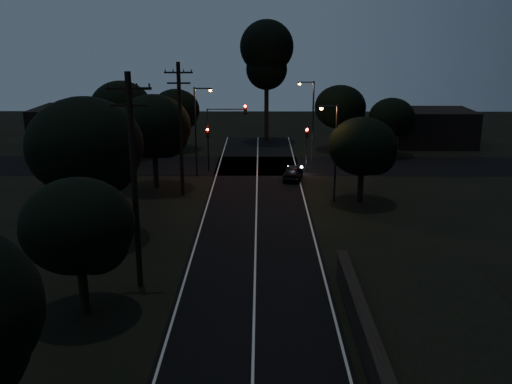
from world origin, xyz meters
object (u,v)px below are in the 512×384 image
object	(u,v)px
utility_pole_mid	(134,179)
signal_mast	(226,125)
car	(293,172)
utility_pole_far	(180,127)
streetlight_a	(198,125)
streetlight_b	(311,116)
streetlight_c	(334,147)
tall_pine	(267,54)
signal_left	(208,141)
signal_right	(307,141)

from	to	relation	value
utility_pole_mid	signal_mast	bearing A→B (deg)	82.96
utility_pole_mid	car	distance (m)	24.26
utility_pole_mid	utility_pole_far	size ratio (longest dim) A/B	1.05
streetlight_a	streetlight_b	distance (m)	12.19
streetlight_b	utility_pole_mid	bearing A→B (deg)	-111.30
utility_pole_far	car	size ratio (longest dim) A/B	2.67
streetlight_c	signal_mast	bearing A→B (deg)	131.19
tall_pine	car	world-z (taller)	tall_pine
utility_pole_mid	car	bearing A→B (deg)	67.19
signal_left	signal_mast	size ratio (longest dim) A/B	0.66
tall_pine	streetlight_c	bearing A→B (deg)	-79.07
tall_pine	streetlight_a	xyz separation A→B (m)	(-6.31, -17.00, -5.45)
signal_left	signal_right	bearing A→B (deg)	0.00
utility_pole_mid	tall_pine	world-z (taller)	tall_pine
utility_pole_mid	streetlight_c	world-z (taller)	utility_pole_mid
signal_left	streetlight_a	bearing A→B (deg)	-109.59
signal_mast	streetlight_b	distance (m)	9.15
utility_pole_mid	streetlight_b	size ratio (longest dim) A/B	1.38
utility_pole_far	tall_pine	size ratio (longest dim) A/B	0.75
utility_pole_mid	streetlight_b	bearing A→B (deg)	68.70
tall_pine	car	size ratio (longest dim) A/B	3.55
tall_pine	signal_left	size ratio (longest dim) A/B	3.41
streetlight_a	utility_pole_far	bearing A→B (deg)	-96.59
tall_pine	streetlight_b	world-z (taller)	tall_pine
streetlight_c	signal_left	bearing A→B (deg)	136.24
streetlight_a	streetlight_c	xyz separation A→B (m)	(11.14, -8.00, -0.29)
car	signal_right	bearing A→B (deg)	-105.33
utility_pole_mid	signal_mast	size ratio (longest dim) A/B	1.76
tall_pine	signal_right	xyz separation A→B (m)	(3.60, -15.01, -7.25)
streetlight_a	car	bearing A→B (deg)	-7.56
tall_pine	signal_left	xyz separation A→B (m)	(-5.60, -15.01, -7.25)
tall_pine	streetlight_b	xyz separation A→B (m)	(4.31, -11.00, -5.45)
streetlight_c	signal_right	bearing A→B (deg)	97.02
utility_pole_mid	signal_left	bearing A→B (deg)	86.79
tall_pine	utility_pole_mid	bearing A→B (deg)	-99.93
signal_left	streetlight_b	xyz separation A→B (m)	(9.91, 4.01, 1.80)
utility_pole_far	utility_pole_mid	bearing A→B (deg)	-90.00
utility_pole_far	tall_pine	world-z (taller)	tall_pine
streetlight_b	car	distance (m)	8.43
signal_left	signal_mast	xyz separation A→B (m)	(1.69, 0.00, 1.50)
utility_pole_far	streetlight_a	distance (m)	6.10
streetlight_a	car	distance (m)	9.45
signal_left	car	xyz separation A→B (m)	(7.80, -3.12, -2.17)
utility_pole_mid	streetlight_a	bearing A→B (deg)	88.27
signal_left	streetlight_b	size ratio (longest dim) A/B	0.51
signal_left	streetlight_c	xyz separation A→B (m)	(10.43, -9.99, 1.51)
utility_pole_mid	streetlight_a	world-z (taller)	utility_pole_mid
signal_left	signal_mast	world-z (taller)	signal_mast
signal_left	car	bearing A→B (deg)	-21.79
utility_pole_far	streetlight_b	world-z (taller)	utility_pole_far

